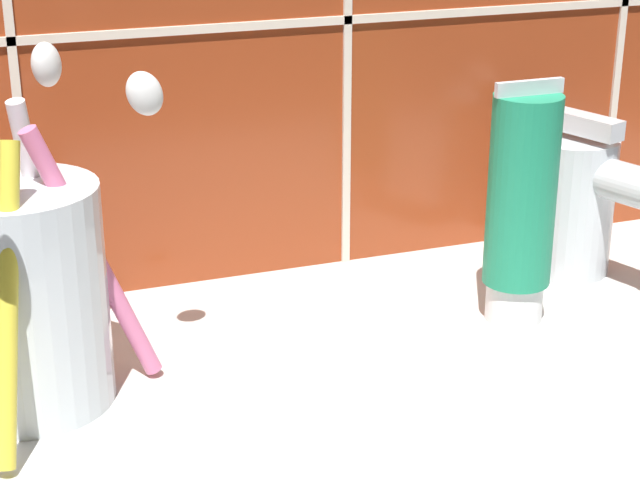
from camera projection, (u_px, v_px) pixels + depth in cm
name	position (u px, v px, depth cm)	size (l,w,h in cm)	color
sink_counter	(426.00, 400.00, 54.91)	(78.11, 34.14, 2.00)	silver
toothbrush_cup	(23.00, 289.00, 50.75)	(13.80, 12.69, 17.48)	silver
toothpaste_tube	(521.00, 206.00, 59.07)	(4.01, 3.82, 13.96)	white
sink_faucet	(580.00, 200.00, 66.11)	(6.26, 11.04, 10.26)	silver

